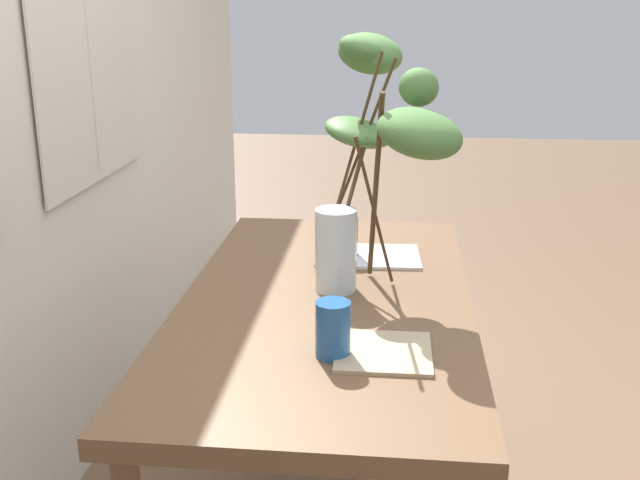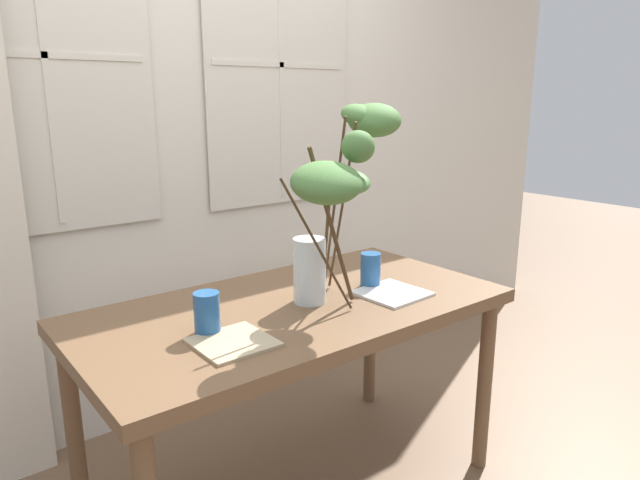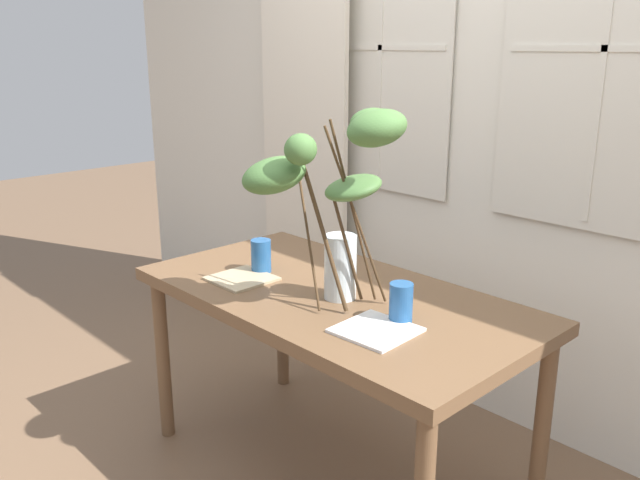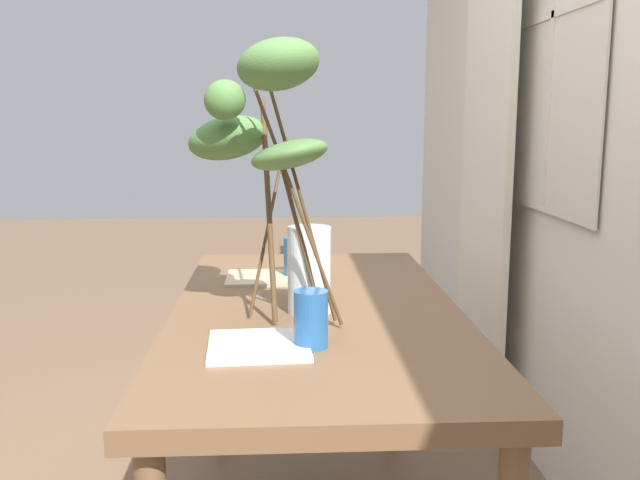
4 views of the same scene
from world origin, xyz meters
The scene contains 9 objects.
ground centered at (0.00, 0.00, 0.00)m, with size 14.00×14.00×0.00m, color brown.
back_wall_with_windows centered at (0.00, 0.90, 1.31)m, with size 5.43×0.14×2.61m.
curtain_sheer_side centered at (-0.98, 0.75, 1.18)m, with size 0.62×0.03×2.36m, color silver.
dining_table centered at (0.00, 0.00, 0.68)m, with size 1.49×0.78×0.76m.
vase_with_branches centered at (0.10, -0.12, 1.18)m, with size 0.59×0.44×0.70m.
drinking_glass_blue_left centered at (-0.36, -0.05, 0.83)m, with size 0.08×0.08×0.13m, color #235693.
drinking_glass_blue_right centered at (0.34, -0.03, 0.83)m, with size 0.08×0.08×0.13m, color #235693.
plate_square_left centered at (-0.34, -0.16, 0.76)m, with size 0.22×0.22×0.01m, color tan.
plate_square_right centered at (0.34, -0.15, 0.76)m, with size 0.23×0.23×0.01m, color white.
Camera 3 is at (1.59, -1.58, 1.62)m, focal length 36.97 mm.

